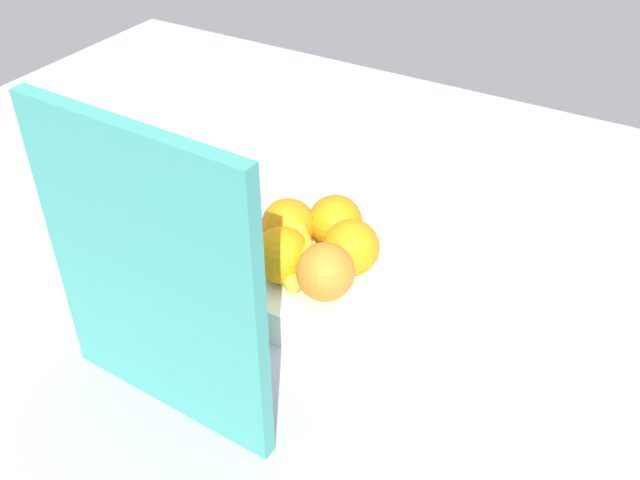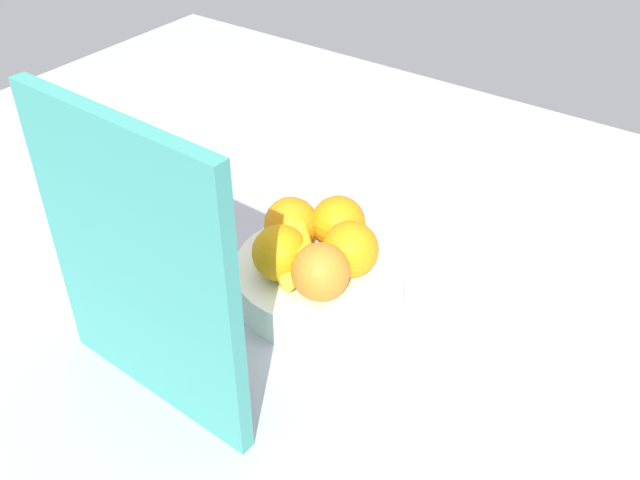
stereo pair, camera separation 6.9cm
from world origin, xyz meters
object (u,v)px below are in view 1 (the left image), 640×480
Objects in this scene: orange_front_left at (351,248)px; orange_front_right at (335,222)px; banana_bunch at (295,244)px; orange_back_left at (282,255)px; orange_center at (288,226)px; cutting_board at (152,282)px; orange_back_right at (325,272)px; fruit_bowl at (320,279)px.

orange_front_right is (4.63, -3.99, 0.00)cm from orange_front_left.
orange_front_left is 0.46× the size of banana_bunch.
banana_bunch is (0.35, -3.53, -0.63)cm from orange_back_left.
orange_center is (9.64, -0.03, 0.00)cm from orange_front_left.
cutting_board is at bearing 70.52° from orange_front_left.
cutting_board is (2.41, 20.36, 9.22)cm from orange_back_left.
orange_front_left reaches higher than banana_bunch.
orange_back_right is at bearing -111.36° from cutting_board.
orange_front_left is 1.00× the size of orange_back_left.
orange_center is 6.51cm from orange_back_left.
orange_center and orange_back_left have the same top height.
orange_back_right is at bearing 85.89° from orange_front_left.
fruit_bowl is 3.12× the size of orange_back_right.
orange_back_right is at bearing 126.07° from fruit_bowl.
fruit_bowl is 3.12× the size of orange_back_left.
cutting_board reaches higher than orange_front_right.
cutting_board is (2.06, 23.89, 9.84)cm from banana_bunch.
orange_front_right and orange_back_right have the same top height.
orange_back_right is (0.43, 6.04, 0.00)cm from orange_front_left.
cutting_board is (4.65, 30.21, 9.22)cm from orange_front_right.
cutting_board is (5.13, 25.28, 15.47)cm from fruit_bowl.
orange_back_left is at bearing -94.44° from cutting_board.
orange_front_left is at bearing -107.18° from cutting_board.
fruit_bowl is 8.41cm from orange_back_left.
orange_center is 0.21× the size of cutting_board.
banana_bunch reaches higher than fruit_bowl.
orange_back_right is 23.88cm from cutting_board.
orange_front_right is 1.00× the size of orange_center.
orange_front_right is at bearing -67.33° from orange_back_right.
orange_front_left is 7.61cm from banana_bunch.
cutting_board is at bearing 83.26° from orange_back_left.
fruit_bowl is at bearing -155.70° from banana_bunch.
orange_front_left is 1.00× the size of orange_back_right.
orange_front_right and orange_center have the same top height.
banana_bunch is (6.78, -3.71, -0.63)cm from orange_back_right.
orange_front_left and orange_back_left have the same top height.
orange_front_left and orange_front_right have the same top height.
orange_back_right is 0.46× the size of banana_bunch.
banana_bunch is at bearing 67.73° from orange_front_right.
orange_center is 27.83cm from cutting_board.
orange_back_left is 6.44cm from orange_back_right.
fruit_bowl is at bearing 95.55° from orange_front_right.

